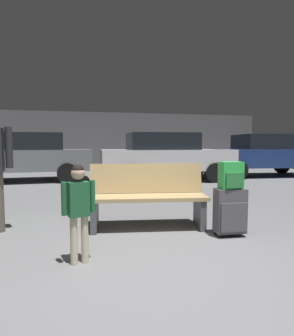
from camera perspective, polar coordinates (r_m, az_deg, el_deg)
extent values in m
cube|color=slate|center=(6.55, -6.55, -5.98)|extent=(18.00, 18.00, 0.10)
cube|color=#565658|center=(15.28, -10.16, 5.55)|extent=(18.00, 0.12, 2.80)
cube|color=tan|center=(3.95, 0.19, -5.83)|extent=(1.64, 0.65, 0.05)
cube|color=tan|center=(4.16, -0.13, -2.02)|extent=(1.60, 0.32, 0.42)
cube|color=#4C4C51|center=(4.00, -10.28, -9.19)|extent=(0.13, 0.41, 0.41)
cube|color=#4C4C51|center=(4.13, 10.32, -8.75)|extent=(0.13, 0.41, 0.41)
cube|color=#4C4C51|center=(3.85, 16.00, -8.06)|extent=(0.39, 0.22, 0.56)
cube|color=#4C4C51|center=(3.76, 16.74, -9.31)|extent=(0.34, 0.04, 0.36)
cube|color=#A5A5AA|center=(3.87, 15.58, -3.94)|extent=(0.14, 0.03, 0.02)
cylinder|color=black|center=(3.94, 13.20, -12.27)|extent=(0.02, 0.04, 0.04)
cylinder|color=black|center=(4.07, 17.44, -11.80)|extent=(0.02, 0.04, 0.04)
cube|color=green|center=(3.78, 16.16, -1.39)|extent=(0.28, 0.17, 0.34)
cube|color=#2B773A|center=(3.70, 16.88, -2.32)|extent=(0.23, 0.04, 0.19)
cylinder|color=black|center=(3.76, 16.22, 1.01)|extent=(0.06, 0.03, 0.02)
cylinder|color=beige|center=(2.99, -12.13, -13.51)|extent=(0.07, 0.07, 0.47)
cylinder|color=beige|center=(2.96, -14.19, -13.72)|extent=(0.07, 0.07, 0.47)
cube|color=#1E5933|center=(2.87, -13.31, -5.98)|extent=(0.22, 0.16, 0.33)
cylinder|color=#1E5933|center=(2.91, -10.69, -5.47)|extent=(0.05, 0.05, 0.32)
cylinder|color=#1E5933|center=(2.84, -16.00, -5.83)|extent=(0.05, 0.05, 0.32)
sphere|color=tan|center=(2.84, -13.40, -0.94)|extent=(0.13, 0.13, 0.13)
sphere|color=black|center=(2.83, -13.41, -0.57)|extent=(0.12, 0.12, 0.12)
cylinder|color=#E5D84C|center=(2.95, -15.11, -5.42)|extent=(0.06, 0.06, 0.10)
cylinder|color=red|center=(2.93, -15.15, -3.97)|extent=(0.01, 0.01, 0.06)
cylinder|color=#232326|center=(4.23, -25.53, 3.66)|extent=(0.09, 0.09, 0.54)
cube|color=silver|center=(9.27, 3.78, 1.67)|extent=(4.14, 1.80, 0.64)
cube|color=black|center=(9.22, 2.90, 5.26)|extent=(2.14, 1.59, 0.52)
cylinder|color=black|center=(10.46, 9.52, -0.07)|extent=(0.60, 0.21, 0.60)
cylinder|color=black|center=(8.99, 13.14, -0.91)|extent=(0.60, 0.21, 0.60)
cylinder|color=black|center=(9.84, -4.78, -0.32)|extent=(0.60, 0.21, 0.60)
cylinder|color=black|center=(8.26, -3.53, -1.28)|extent=(0.60, 0.21, 0.60)
cube|color=slate|center=(9.83, -23.12, 1.47)|extent=(4.19, 1.94, 0.64)
cube|color=black|center=(9.80, -22.36, 4.88)|extent=(2.19, 1.66, 0.52)
cylinder|color=black|center=(8.98, -15.41, -0.96)|extent=(0.61, 0.24, 0.60)
cylinder|color=black|center=(10.58, -15.52, -0.13)|extent=(0.61, 0.24, 0.60)
cube|color=navy|center=(11.36, 21.77, 1.90)|extent=(4.22, 2.00, 0.64)
cube|color=black|center=(11.43, 22.51, 4.81)|extent=(2.21, 1.69, 0.52)
cylinder|color=black|center=(10.07, 17.58, -0.41)|extent=(0.61, 0.24, 0.60)
cylinder|color=black|center=(11.53, 14.11, 0.29)|extent=(0.61, 0.24, 0.60)
cylinder|color=black|center=(12.75, 24.98, 0.40)|extent=(0.61, 0.24, 0.60)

